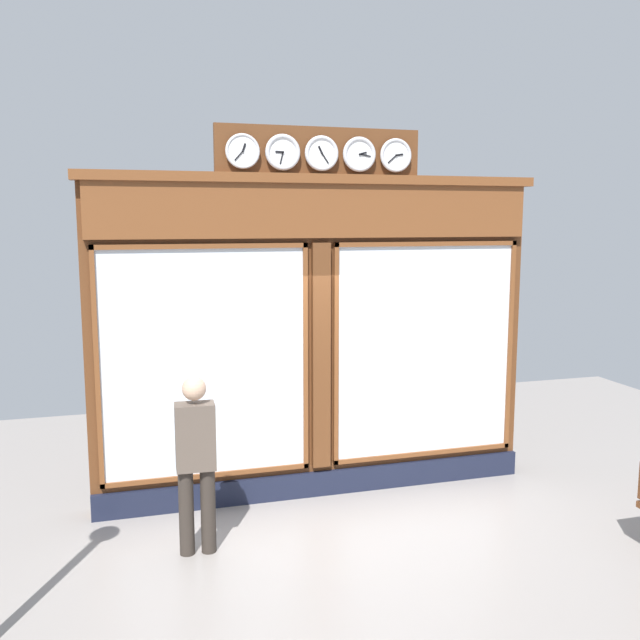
{
  "coord_description": "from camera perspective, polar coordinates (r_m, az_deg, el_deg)",
  "views": [
    {
      "loc": [
        2.09,
        7.2,
        3.1
      ],
      "look_at": [
        0.0,
        0.0,
        2.01
      ],
      "focal_mm": 38.82,
      "sensor_mm": 36.0,
      "label": 1
    }
  ],
  "objects": [
    {
      "name": "pedestrian",
      "position": [
        6.58,
        -10.2,
        -11.08
      ],
      "size": [
        0.37,
        0.24,
        1.69
      ],
      "color": "#312A24",
      "rests_on": "ground_plane"
    },
    {
      "name": "shop_facade",
      "position": [
        7.72,
        -0.26,
        -1.22
      ],
      "size": [
        5.05,
        0.42,
        4.07
      ],
      "color": "#5B3319",
      "rests_on": "ground_plane"
    },
    {
      "name": "ground_plane",
      "position": [
        5.77,
        8.53,
        -24.29
      ],
      "size": [
        14.0,
        14.0,
        0.0
      ],
      "primitive_type": "plane",
      "color": "gray"
    }
  ]
}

